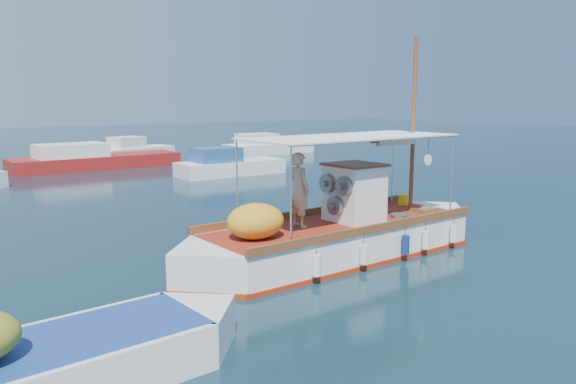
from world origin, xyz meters
TOP-DOWN VIEW (x-y plane):
  - ground at (0.00, 0.00)m, footprint 160.00×160.00m
  - fishing_caique at (-0.08, -0.69)m, footprint 10.29×3.03m
  - dinghy at (-8.51, -3.65)m, footprint 6.90×2.23m
  - bg_boat_n at (0.59, 23.20)m, footprint 10.19×3.03m
  - bg_boat_ne at (5.92, 15.63)m, footprint 6.15×2.23m
  - bg_boat_e at (14.74, 24.84)m, footprint 7.13×2.76m
  - bg_boat_far_n at (5.02, 27.48)m, footprint 5.82×3.39m

SIDE VIEW (x-z plane):
  - ground at x=0.00m, z-range 0.00..0.00m
  - dinghy at x=-8.51m, z-range -0.49..1.20m
  - bg_boat_far_n at x=5.02m, z-range -0.41..1.39m
  - bg_boat_n at x=0.59m, z-range -0.41..1.39m
  - bg_boat_e at x=14.74m, z-range -0.41..1.39m
  - bg_boat_ne at x=5.92m, z-range -0.41..1.39m
  - fishing_caique at x=-0.08m, z-range -2.58..3.70m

